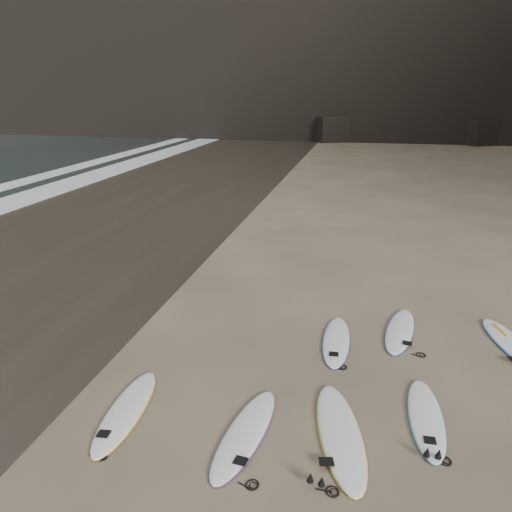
{
  "coord_description": "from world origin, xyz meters",
  "views": [
    {
      "loc": [
        -2.31,
        -7.22,
        5.17
      ],
      "look_at": [
        -4.61,
        3.37,
        1.5
      ],
      "focal_mm": 35.0,
      "sensor_mm": 36.0,
      "label": 1
    }
  ],
  "objects_px": {
    "surfboard_1": "(340,433)",
    "surfboard_6": "(400,330)",
    "surfboard_0": "(245,432)",
    "surfboard_11": "(126,410)",
    "surfboard_5": "(336,341)",
    "surfboard_2": "(426,417)"
  },
  "relations": [
    {
      "from": "surfboard_6",
      "to": "surfboard_1",
      "type": "bearing_deg",
      "value": -96.63
    },
    {
      "from": "surfboard_5",
      "to": "surfboard_6",
      "type": "relative_size",
      "value": 0.98
    },
    {
      "from": "surfboard_0",
      "to": "surfboard_11",
      "type": "relative_size",
      "value": 1.0
    },
    {
      "from": "surfboard_5",
      "to": "surfboard_0",
      "type": "bearing_deg",
      "value": -110.95
    },
    {
      "from": "surfboard_1",
      "to": "surfboard_2",
      "type": "distance_m",
      "value": 1.53
    },
    {
      "from": "surfboard_11",
      "to": "surfboard_2",
      "type": "bearing_deg",
      "value": 6.19
    },
    {
      "from": "surfboard_6",
      "to": "surfboard_5",
      "type": "bearing_deg",
      "value": -140.36
    },
    {
      "from": "surfboard_11",
      "to": "surfboard_6",
      "type": "bearing_deg",
      "value": 36.6
    },
    {
      "from": "surfboard_1",
      "to": "surfboard_6",
      "type": "relative_size",
      "value": 1.12
    },
    {
      "from": "surfboard_2",
      "to": "surfboard_6",
      "type": "height_order",
      "value": "surfboard_6"
    },
    {
      "from": "surfboard_0",
      "to": "surfboard_1",
      "type": "distance_m",
      "value": 1.48
    },
    {
      "from": "surfboard_0",
      "to": "surfboard_5",
      "type": "distance_m",
      "value": 3.54
    },
    {
      "from": "surfboard_1",
      "to": "surfboard_6",
      "type": "xyz_separation_m",
      "value": [
        1.11,
        3.82,
        -0.01
      ]
    },
    {
      "from": "surfboard_11",
      "to": "surfboard_1",
      "type": "bearing_deg",
      "value": -1.31
    },
    {
      "from": "surfboard_2",
      "to": "surfboard_6",
      "type": "bearing_deg",
      "value": 93.64
    },
    {
      "from": "surfboard_1",
      "to": "surfboard_6",
      "type": "height_order",
      "value": "surfboard_1"
    },
    {
      "from": "surfboard_1",
      "to": "surfboard_11",
      "type": "bearing_deg",
      "value": 170.2
    },
    {
      "from": "surfboard_5",
      "to": "surfboard_11",
      "type": "xyz_separation_m",
      "value": [
        -3.29,
        -3.2,
        0.0
      ]
    },
    {
      "from": "surfboard_6",
      "to": "surfboard_2",
      "type": "bearing_deg",
      "value": -75.89
    },
    {
      "from": "surfboard_0",
      "to": "surfboard_6",
      "type": "xyz_separation_m",
      "value": [
        2.56,
        4.11,
        -0.0
      ]
    },
    {
      "from": "surfboard_5",
      "to": "surfboard_11",
      "type": "relative_size",
      "value": 0.96
    },
    {
      "from": "surfboard_0",
      "to": "surfboard_11",
      "type": "xyz_separation_m",
      "value": [
        -2.09,
        0.13,
        0.0
      ]
    }
  ]
}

